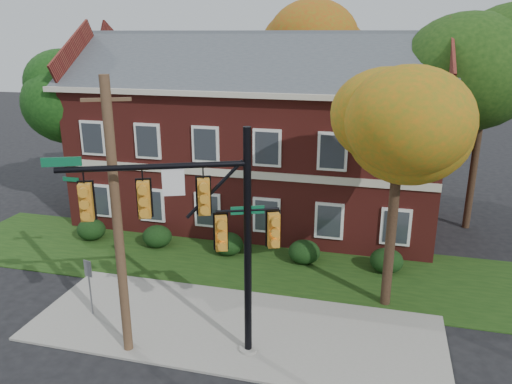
% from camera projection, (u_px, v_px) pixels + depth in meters
% --- Properties ---
extents(ground, '(120.00, 120.00, 0.00)m').
position_uv_depth(ground, '(225.00, 346.00, 16.18)').
color(ground, black).
rests_on(ground, ground).
extents(sidewalk, '(14.00, 5.00, 0.08)m').
position_uv_depth(sidewalk, '(234.00, 328.00, 17.09)').
color(sidewalk, gray).
rests_on(sidewalk, ground).
extents(grass_strip, '(30.00, 6.00, 0.04)m').
position_uv_depth(grass_strip, '(267.00, 265.00, 21.70)').
color(grass_strip, '#193811').
rests_on(grass_strip, ground).
extents(apartment_building, '(18.80, 8.80, 9.74)m').
position_uv_depth(apartment_building, '(257.00, 127.00, 26.15)').
color(apartment_building, maroon).
rests_on(apartment_building, ground).
extents(hedge_far_left, '(1.40, 1.26, 1.05)m').
position_uv_depth(hedge_far_left, '(91.00, 229.00, 24.33)').
color(hedge_far_left, black).
rests_on(hedge_far_left, ground).
extents(hedge_left, '(1.40, 1.26, 1.05)m').
position_uv_depth(hedge_left, '(157.00, 236.00, 23.50)').
color(hedge_left, black).
rests_on(hedge_left, ground).
extents(hedge_center, '(1.40, 1.26, 1.05)m').
position_uv_depth(hedge_center, '(228.00, 244.00, 22.67)').
color(hedge_center, black).
rests_on(hedge_center, ground).
extents(hedge_right, '(1.40, 1.26, 1.05)m').
position_uv_depth(hedge_right, '(304.00, 252.00, 21.84)').
color(hedge_right, black).
rests_on(hedge_right, ground).
extents(hedge_far_right, '(1.40, 1.26, 1.05)m').
position_uv_depth(hedge_far_right, '(386.00, 261.00, 21.01)').
color(hedge_far_right, black).
rests_on(hedge_far_right, ground).
extents(tree_near_right, '(4.50, 4.25, 8.58)m').
position_uv_depth(tree_near_right, '(408.00, 128.00, 16.47)').
color(tree_near_right, black).
rests_on(tree_near_right, ground).
extents(tree_left_rear, '(5.40, 5.10, 8.88)m').
position_uv_depth(tree_left_rear, '(77.00, 91.00, 26.92)').
color(tree_left_rear, black).
rests_on(tree_left_rear, ground).
extents(tree_right_rear, '(6.30, 5.95, 10.62)m').
position_uv_depth(tree_right_rear, '(495.00, 68.00, 23.30)').
color(tree_right_rear, black).
rests_on(tree_right_rear, ground).
extents(tree_far_rear, '(6.84, 6.46, 11.52)m').
position_uv_depth(tree_far_rear, '(307.00, 46.00, 31.89)').
color(tree_far_rear, black).
rests_on(tree_far_rear, ground).
extents(traffic_signal, '(6.04, 2.68, 7.24)m').
position_uv_depth(traffic_signal, '(203.00, 223.00, 14.29)').
color(traffic_signal, gray).
rests_on(traffic_signal, ground).
extents(utility_pole, '(1.26, 0.65, 8.63)m').
position_uv_depth(utility_pole, '(117.00, 223.00, 14.61)').
color(utility_pole, '#513A26').
rests_on(utility_pole, ground).
extents(sign_post, '(0.31, 0.11, 2.17)m').
position_uv_depth(sign_post, '(89.00, 279.00, 17.45)').
color(sign_post, slate).
rests_on(sign_post, ground).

